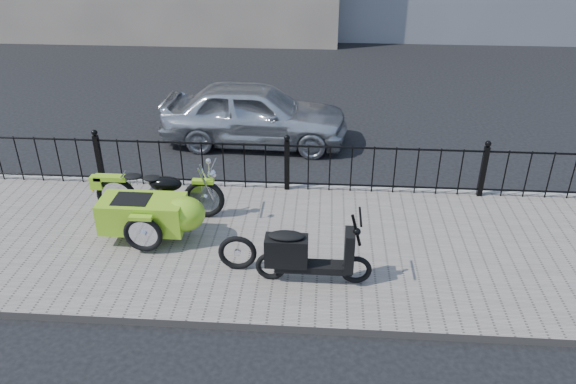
# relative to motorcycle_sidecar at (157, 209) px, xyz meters

# --- Properties ---
(ground) EXTENTS (120.00, 120.00, 0.00)m
(ground) POSITION_rel_motorcycle_sidecar_xyz_m (1.93, 0.41, -0.59)
(ground) COLOR black
(ground) RESTS_ON ground
(sidewalk) EXTENTS (30.00, 3.80, 0.12)m
(sidewalk) POSITION_rel_motorcycle_sidecar_xyz_m (1.93, -0.09, -0.53)
(sidewalk) COLOR slate
(sidewalk) RESTS_ON ground
(curb) EXTENTS (30.00, 0.10, 0.12)m
(curb) POSITION_rel_motorcycle_sidecar_xyz_m (1.93, 1.85, -0.53)
(curb) COLOR gray
(curb) RESTS_ON ground
(iron_fence) EXTENTS (14.11, 0.11, 1.08)m
(iron_fence) POSITION_rel_motorcycle_sidecar_xyz_m (1.93, 1.71, -0.01)
(iron_fence) COLOR black
(iron_fence) RESTS_ON sidewalk
(motorcycle_sidecar) EXTENTS (2.28, 1.48, 0.98)m
(motorcycle_sidecar) POSITION_rel_motorcycle_sidecar_xyz_m (0.00, 0.00, 0.00)
(motorcycle_sidecar) COLOR black
(motorcycle_sidecar) RESTS_ON sidewalk
(scooter) EXTENTS (1.64, 0.48, 1.11)m
(scooter) POSITION_rel_motorcycle_sidecar_xyz_m (2.39, -1.02, -0.04)
(scooter) COLOR black
(scooter) RESTS_ON sidewalk
(spare_tire) EXTENTS (0.56, 0.11, 0.56)m
(spare_tire) POSITION_rel_motorcycle_sidecar_xyz_m (1.39, -0.82, -0.19)
(spare_tire) COLOR black
(spare_tire) RESTS_ON sidewalk
(sedan_car) EXTENTS (4.11, 1.78, 1.38)m
(sedan_car) POSITION_rel_motorcycle_sidecar_xyz_m (1.05, 4.07, 0.10)
(sedan_car) COLOR silver
(sedan_car) RESTS_ON ground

